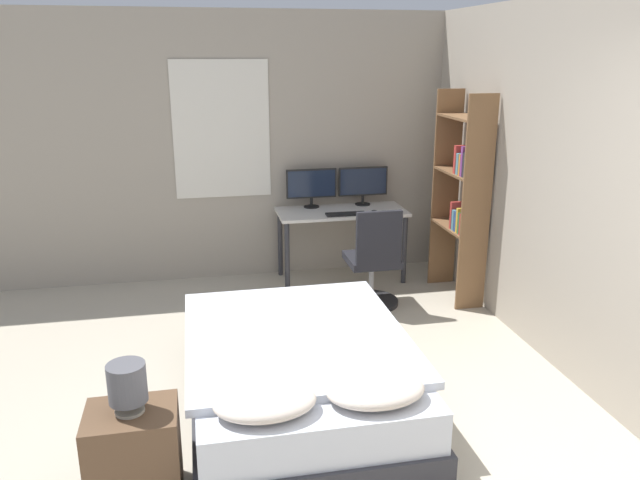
# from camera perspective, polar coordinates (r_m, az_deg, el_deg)

# --- Properties ---
(wall_back) EXTENTS (12.00, 0.08, 2.70)m
(wall_back) POSITION_cam_1_polar(r_m,az_deg,el_deg) (6.51, -3.95, 8.44)
(wall_back) COLOR #9E9384
(wall_back) RESTS_ON ground_plane
(wall_side_right) EXTENTS (0.06, 12.00, 2.70)m
(wall_side_right) POSITION_cam_1_polar(r_m,az_deg,el_deg) (4.75, 22.48, 4.01)
(wall_side_right) COLOR #9E9384
(wall_side_right) RESTS_ON ground_plane
(bed) EXTENTS (1.43, 1.95, 0.60)m
(bed) POSITION_cam_1_polar(r_m,az_deg,el_deg) (4.18, -1.92, -12.34)
(bed) COLOR #2D2D33
(bed) RESTS_ON ground_plane
(nightstand) EXTENTS (0.47, 0.37, 0.53)m
(nightstand) POSITION_cam_1_polar(r_m,az_deg,el_deg) (3.61, -16.60, -18.38)
(nightstand) COLOR brown
(nightstand) RESTS_ON ground_plane
(bedside_lamp) EXTENTS (0.20, 0.20, 0.27)m
(bedside_lamp) POSITION_cam_1_polar(r_m,az_deg,el_deg) (3.38, -17.22, -12.46)
(bedside_lamp) COLOR gray
(bedside_lamp) RESTS_ON nightstand
(desk) EXTENTS (1.31, 0.59, 0.74)m
(desk) POSITION_cam_1_polar(r_m,az_deg,el_deg) (6.41, 1.98, 1.84)
(desk) COLOR beige
(desk) RESTS_ON ground_plane
(monitor_left) EXTENTS (0.52, 0.16, 0.40)m
(monitor_left) POSITION_cam_1_polar(r_m,az_deg,el_deg) (6.46, -0.79, 5.03)
(monitor_left) COLOR black
(monitor_left) RESTS_ON desk
(monitor_right) EXTENTS (0.52, 0.16, 0.40)m
(monitor_right) POSITION_cam_1_polar(r_m,az_deg,el_deg) (6.58, 3.96, 5.22)
(monitor_right) COLOR black
(monitor_right) RESTS_ON desk
(keyboard) EXTENTS (0.40, 0.13, 0.02)m
(keyboard) POSITION_cam_1_polar(r_m,az_deg,el_deg) (6.21, 2.40, 2.39)
(keyboard) COLOR black
(keyboard) RESTS_ON desk
(computer_mouse) EXTENTS (0.07, 0.05, 0.04)m
(computer_mouse) POSITION_cam_1_polar(r_m,az_deg,el_deg) (6.28, 4.97, 2.59)
(computer_mouse) COLOR black
(computer_mouse) RESTS_ON desk
(office_chair) EXTENTS (0.52, 0.52, 0.96)m
(office_chair) POSITION_cam_1_polar(r_m,az_deg,el_deg) (5.80, 4.90, -2.48)
(office_chair) COLOR black
(office_chair) RESTS_ON ground_plane
(bookshelf) EXTENTS (0.28, 0.72, 1.96)m
(bookshelf) POSITION_cam_1_polar(r_m,az_deg,el_deg) (5.96, 13.01, 4.48)
(bookshelf) COLOR brown
(bookshelf) RESTS_ON ground_plane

